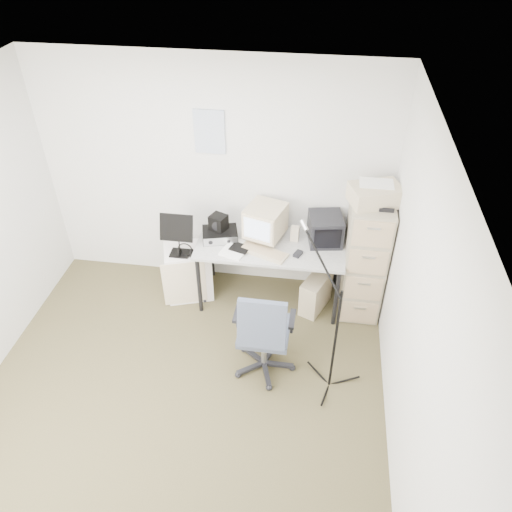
# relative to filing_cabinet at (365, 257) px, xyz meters

# --- Properties ---
(floor) EXTENTS (3.60, 3.60, 0.01)m
(floor) POSITION_rel_filing_cabinet_xyz_m (-1.58, -1.48, -0.66)
(floor) COLOR #433E27
(floor) RESTS_ON ground
(ceiling) EXTENTS (3.60, 3.60, 0.01)m
(ceiling) POSITION_rel_filing_cabinet_xyz_m (-1.58, -1.48, 1.85)
(ceiling) COLOR white
(ceiling) RESTS_ON ground
(wall_back) EXTENTS (3.60, 0.02, 2.50)m
(wall_back) POSITION_rel_filing_cabinet_xyz_m (-1.58, 0.32, 0.60)
(wall_back) COLOR silver
(wall_back) RESTS_ON ground
(wall_right) EXTENTS (0.02, 3.60, 2.50)m
(wall_right) POSITION_rel_filing_cabinet_xyz_m (0.22, -1.48, 0.60)
(wall_right) COLOR silver
(wall_right) RESTS_ON ground
(wall_calendar) EXTENTS (0.30, 0.02, 0.44)m
(wall_calendar) POSITION_rel_filing_cabinet_xyz_m (-1.60, 0.31, 1.10)
(wall_calendar) COLOR white
(wall_calendar) RESTS_ON wall_back
(filing_cabinet) EXTENTS (0.40, 0.60, 1.30)m
(filing_cabinet) POSITION_rel_filing_cabinet_xyz_m (0.00, 0.00, 0.00)
(filing_cabinet) COLOR gray
(filing_cabinet) RESTS_ON floor
(printer) EXTENTS (0.53, 0.44, 0.17)m
(printer) POSITION_rel_filing_cabinet_xyz_m (0.00, -0.03, 0.74)
(printer) COLOR #C5B694
(printer) RESTS_ON filing_cabinet
(desk) EXTENTS (1.50, 0.70, 0.73)m
(desk) POSITION_rel_filing_cabinet_xyz_m (-0.95, -0.03, -0.29)
(desk) COLOR beige
(desk) RESTS_ON floor
(crt_monitor) EXTENTS (0.44, 0.46, 0.39)m
(crt_monitor) POSITION_rel_filing_cabinet_xyz_m (-1.02, 0.05, 0.27)
(crt_monitor) COLOR #C5B694
(crt_monitor) RESTS_ON desk
(crt_tv) EXTENTS (0.38, 0.39, 0.29)m
(crt_tv) POSITION_rel_filing_cabinet_xyz_m (-0.42, 0.10, 0.23)
(crt_tv) COLOR black
(crt_tv) RESTS_ON desk
(desk_speaker) EXTENTS (0.09, 0.09, 0.15)m
(desk_speaker) POSITION_rel_filing_cabinet_xyz_m (-0.72, 0.08, 0.16)
(desk_speaker) COLOR beige
(desk_speaker) RESTS_ON desk
(keyboard) EXTENTS (0.51, 0.34, 0.03)m
(keyboard) POSITION_rel_filing_cabinet_xyz_m (-1.00, -0.19, 0.09)
(keyboard) COLOR #C5B694
(keyboard) RESTS_ON desk
(mouse) EXTENTS (0.10, 0.12, 0.03)m
(mouse) POSITION_rel_filing_cabinet_xyz_m (-0.66, -0.17, 0.10)
(mouse) COLOR black
(mouse) RESTS_ON desk
(radio_receiver) EXTENTS (0.40, 0.33, 0.10)m
(radio_receiver) POSITION_rel_filing_cabinet_xyz_m (-1.48, -0.01, 0.13)
(radio_receiver) COLOR black
(radio_receiver) RESTS_ON desk
(radio_speaker) EXTENTS (0.20, 0.20, 0.16)m
(radio_speaker) POSITION_rel_filing_cabinet_xyz_m (-1.49, 0.02, 0.26)
(radio_speaker) COLOR black
(radio_speaker) RESTS_ON radio_receiver
(papers) EXTENTS (0.32, 0.37, 0.02)m
(papers) POSITION_rel_filing_cabinet_xyz_m (-1.28, -0.17, 0.09)
(papers) COLOR white
(papers) RESTS_ON desk
(pc_tower) EXTENTS (0.34, 0.46, 0.40)m
(pc_tower) POSITION_rel_filing_cabinet_xyz_m (-0.45, -0.11, -0.45)
(pc_tower) COLOR #C5B694
(pc_tower) RESTS_ON floor
(office_chair) EXTENTS (0.59, 0.59, 1.00)m
(office_chair) POSITION_rel_filing_cabinet_xyz_m (-0.89, -1.00, -0.15)
(office_chair) COLOR slate
(office_chair) RESTS_ON floor
(side_cart) EXTENTS (0.57, 0.51, 0.59)m
(side_cart) POSITION_rel_filing_cabinet_xyz_m (-1.83, -0.06, -0.35)
(side_cart) COLOR white
(side_cart) RESTS_ON floor
(music_stand) EXTENTS (0.34, 0.19, 0.49)m
(music_stand) POSITION_rel_filing_cabinet_xyz_m (-1.88, -0.14, 0.19)
(music_stand) COLOR black
(music_stand) RESTS_ON side_cart
(headphones) EXTENTS (0.20, 0.20, 0.03)m
(headphones) POSITION_rel_filing_cabinet_xyz_m (-1.81, -0.17, -0.01)
(headphones) COLOR black
(headphones) RESTS_ON side_cart
(mic_stand) EXTENTS (0.03, 0.03, 1.49)m
(mic_stand) POSITION_rel_filing_cabinet_xyz_m (-0.27, -1.12, 0.09)
(mic_stand) COLOR black
(mic_stand) RESTS_ON floor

